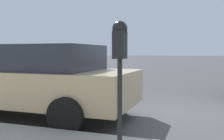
# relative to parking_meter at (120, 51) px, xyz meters

# --- Properties ---
(ground_plane) EXTENTS (220.00, 220.00, 0.00)m
(ground_plane) POSITION_rel_parking_meter_xyz_m (2.70, -0.71, -1.37)
(ground_plane) COLOR #424244
(parking_meter) EXTENTS (0.21, 0.19, 1.61)m
(parking_meter) POSITION_rel_parking_meter_xyz_m (0.00, 0.00, 0.00)
(parking_meter) COLOR black
(parking_meter) RESTS_ON sidewalk
(car_tan) EXTENTS (2.13, 4.46, 1.52)m
(car_tan) POSITION_rel_parking_meter_xyz_m (1.61, 2.45, -0.57)
(car_tan) COLOR tan
(car_tan) RESTS_ON ground_plane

